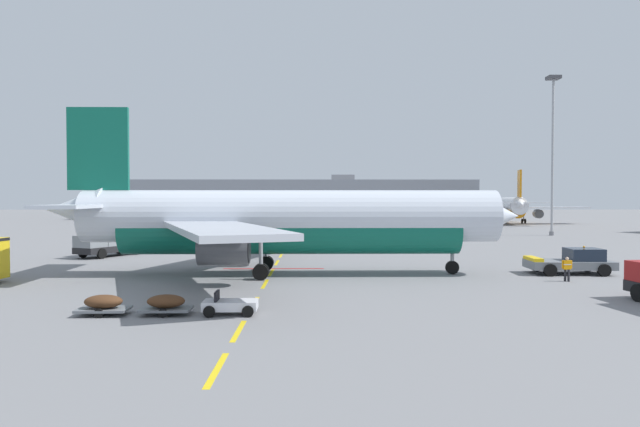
% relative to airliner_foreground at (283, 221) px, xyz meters
% --- Properties ---
extents(ground, '(400.00, 400.00, 0.00)m').
position_rel_airliner_foreground_xyz_m(ground, '(21.05, 21.52, -3.95)').
color(ground, slate).
extents(apron_paint_markings, '(8.00, 95.28, 0.01)m').
position_rel_airliner_foreground_xyz_m(apron_paint_markings, '(-0.95, 18.50, -3.95)').
color(apron_paint_markings, yellow).
rests_on(apron_paint_markings, ground).
extents(airliner_foreground, '(34.67, 34.63, 12.20)m').
position_rel_airliner_foreground_xyz_m(airliner_foreground, '(0.00, 0.00, 0.00)').
color(airliner_foreground, silver).
rests_on(airliner_foreground, ground).
extents(pushback_tug, '(6.08, 3.34, 2.08)m').
position_rel_airliner_foreground_xyz_m(pushback_tug, '(21.42, 0.15, -3.05)').
color(pushback_tug, slate).
rests_on(pushback_tug, ground).
extents(airliner_mid_left, '(30.72, 31.40, 11.07)m').
position_rel_airliner_foreground_xyz_m(airliner_mid_left, '(45.70, 84.23, -0.37)').
color(airliner_mid_left, white).
rests_on(airliner_mid_left, ground).
extents(fuel_service_truck, '(5.31, 7.33, 3.14)m').
position_rel_airliner_foreground_xyz_m(fuel_service_truck, '(-17.25, 13.76, -2.30)').
color(fuel_service_truck, black).
rests_on(fuel_service_truck, ground).
extents(baggage_train, '(8.62, 1.67, 1.14)m').
position_rel_airliner_foreground_xyz_m(baggage_train, '(-4.86, -14.52, -3.42)').
color(baggage_train, silver).
rests_on(baggage_train, ground).
extents(ground_crew_worker, '(0.67, 0.32, 1.65)m').
position_rel_airliner_foreground_xyz_m(ground_crew_worker, '(19.35, -3.67, -3.01)').
color(ground_crew_worker, '#232328').
rests_on(ground_crew_worker, ground).
extents(apron_light_mast_far, '(1.80, 1.80, 23.54)m').
position_rel_airliner_foreground_xyz_m(apron_light_mast_far, '(37.60, 43.09, 10.79)').
color(apron_light_mast_far, slate).
rests_on(apron_light_mast_far, ground).
extents(terminal_satellite, '(95.50, 25.16, 11.66)m').
position_rel_airliner_foreground_xyz_m(terminal_satellite, '(-4.20, 113.98, 1.09)').
color(terminal_satellite, gray).
rests_on(terminal_satellite, ground).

